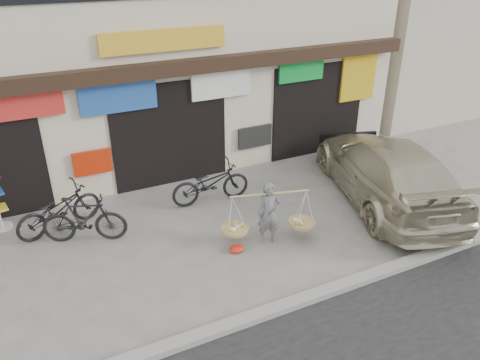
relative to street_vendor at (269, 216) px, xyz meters
name	(u,v)px	position (x,y,z in m)	size (l,w,h in m)	color
ground	(228,251)	(-0.92, 0.06, -0.62)	(70.00, 70.00, 0.00)	gray
kerb	(276,309)	(-0.92, -1.94, -0.56)	(70.00, 0.25, 0.12)	gray
shophouse_block	(133,32)	(-0.92, 6.48, 2.83)	(14.00, 6.32, 7.00)	beige
neighbor_east	(455,11)	(12.58, 7.06, 2.58)	(12.00, 7.00, 6.40)	#C1B6A0
street_vendor	(269,216)	(0.00, 0.00, 0.00)	(1.96, 0.96, 1.37)	slate
bike_0	(59,209)	(-3.90, 2.43, -0.12)	(0.67, 1.92, 1.01)	black
bike_1	(84,219)	(-3.47, 1.72, -0.09)	(0.50, 1.76, 1.06)	black
bike_2	(211,183)	(-0.43, 2.13, -0.11)	(0.67, 1.93, 1.02)	black
suv	(386,170)	(3.50, 0.43, 0.15)	(3.58, 5.70, 1.54)	beige
red_bag	(237,249)	(-0.77, -0.05, -0.55)	(0.31, 0.25, 0.14)	red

